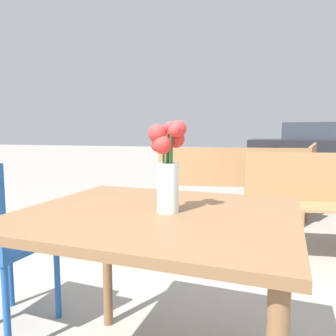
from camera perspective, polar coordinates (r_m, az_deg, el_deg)
The scene contains 6 objects.
table_front at distance 1.22m, azimuth -1.79°, elevation -11.88°, with size 1.03×0.90×0.74m.
flower_vase at distance 1.15m, azimuth -0.03°, elevation 0.30°, with size 0.13×0.13×0.33m.
bench_middle at distance 3.69m, azimuth 10.95°, elevation -2.47°, with size 1.64×0.60×0.85m.
bench_far at distance 4.81m, azimuth 22.77°, elevation -0.76°, with size 0.65×1.72×0.85m.
bicycle at distance 5.41m, azimuth 24.48°, elevation -1.52°, with size 1.51×0.55×0.73m.
parked_car at distance 10.38m, azimuth 25.58°, elevation 3.46°, with size 4.26×2.28×1.27m.
Camera 1 is at (0.36, -1.11, 1.02)m, focal length 35.00 mm.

